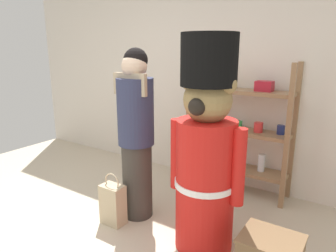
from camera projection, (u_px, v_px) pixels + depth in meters
name	position (u px, v px, depth m)	size (l,w,h in m)	color
back_wall	(215.00, 78.00, 3.80)	(6.40, 0.12, 2.60)	silver
merchandise_shelf	(239.00, 127.00, 3.53)	(1.20, 0.35, 1.52)	#93704C
teddy_bear_guard	(206.00, 152.00, 2.46)	(0.66, 0.50, 1.77)	red
person_shopper	(136.00, 132.00, 2.94)	(0.36, 0.35, 1.66)	#38332D
shopping_bag	(113.00, 204.00, 2.95)	(0.23, 0.15, 0.52)	#C1AD89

